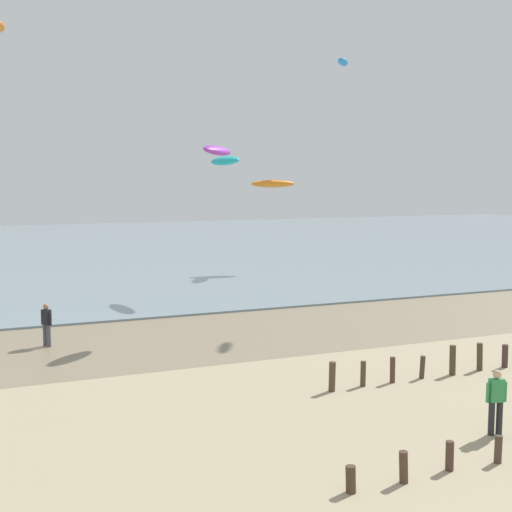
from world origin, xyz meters
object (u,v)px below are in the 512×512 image
Objects in this scene: person_far_down_beach at (496,400)px; kite_aloft_9 at (225,161)px; kite_aloft_1 at (343,62)px; kite_aloft_8 at (217,151)px; kite_aloft_2 at (273,184)px; person_by_waterline at (47,324)px.

kite_aloft_9 reaches higher than person_far_down_beach.
kite_aloft_1 is at bearing -58.87° from kite_aloft_9.
person_far_down_beach is 16.23m from kite_aloft_8.
kite_aloft_8 is at bearing -112.35° from kite_aloft_2.
person_by_waterline is 1.00× the size of person_far_down_beach.
kite_aloft_9 is at bearing 87.89° from person_far_down_beach.
kite_aloft_1 is 0.84× the size of kite_aloft_9.
kite_aloft_2 is (17.20, 17.00, 5.31)m from person_by_waterline.
person_far_down_beach is (9.76, -14.03, 0.00)m from person_by_waterline.
kite_aloft_2 is (-6.75, -2.21, -9.21)m from kite_aloft_1.
kite_aloft_1 is 1.08× the size of kite_aloft_8.
kite_aloft_1 reaches higher than person_by_waterline.
kite_aloft_8 is at bearing 3.71° from person_by_waterline.
kite_aloft_2 is at bearing 76.52° from person_far_down_beach.
person_by_waterline is at bearing 157.53° from kite_aloft_1.
kite_aloft_9 is at bearing 156.98° from kite_aloft_1.
kite_aloft_9 is at bearing 22.46° from kite_aloft_8.
kite_aloft_1 is at bearing 66.88° from person_far_down_beach.
kite_aloft_9 reaches higher than person_by_waterline.
kite_aloft_8 is (-16.66, -18.74, -7.68)m from kite_aloft_1.
kite_aloft_8 is at bearing 167.16° from kite_aloft_1.
kite_aloft_1 is (14.19, 33.24, 14.52)m from person_far_down_beach.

